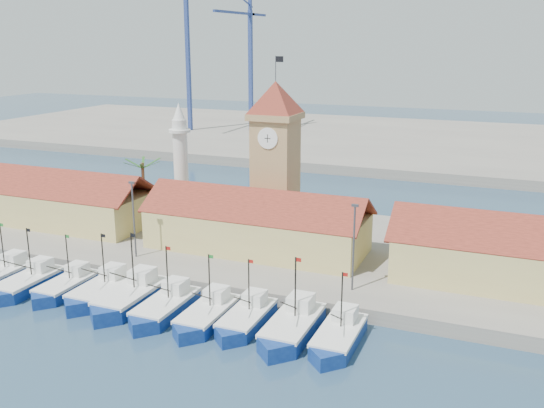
% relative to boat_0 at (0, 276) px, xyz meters
% --- Properties ---
extents(ground, '(400.00, 400.00, 0.00)m').
position_rel_boat_0_xyz_m(ground, '(23.64, -2.72, -0.73)').
color(ground, '#1D354E').
rests_on(ground, ground).
extents(quay, '(140.00, 32.00, 1.50)m').
position_rel_boat_0_xyz_m(quay, '(23.64, 21.28, 0.02)').
color(quay, gray).
rests_on(quay, ground).
extents(terminal, '(240.00, 80.00, 2.00)m').
position_rel_boat_0_xyz_m(terminal, '(23.64, 107.28, 0.27)').
color(terminal, gray).
rests_on(terminal, ground).
extents(boat_0, '(3.40, 9.31, 7.04)m').
position_rel_boat_0_xyz_m(boat_0, '(0.00, 0.00, 0.00)').
color(boat_0, navy).
rests_on(boat_0, ground).
extents(boat_1, '(3.46, 9.48, 7.17)m').
position_rel_boat_0_xyz_m(boat_1, '(4.43, -0.68, 0.01)').
color(boat_1, navy).
rests_on(boat_1, ground).
extents(boat_2, '(3.23, 8.86, 6.70)m').
position_rel_boat_0_xyz_m(boat_2, '(8.78, 0.27, -0.04)').
color(boat_2, navy).
rests_on(boat_2, ground).
extents(boat_3, '(3.50, 9.59, 7.26)m').
position_rel_boat_0_xyz_m(boat_3, '(13.11, 0.55, 0.02)').
color(boat_3, navy).
rests_on(boat_3, ground).
extents(boat_4, '(3.82, 10.47, 7.92)m').
position_rel_boat_0_xyz_m(boat_4, '(16.97, 0.17, 0.09)').
color(boat_4, navy).
rests_on(boat_4, ground).
extents(boat_5, '(3.52, 9.65, 7.30)m').
position_rel_boat_0_xyz_m(boat_5, '(21.40, -0.40, 0.03)').
color(boat_5, navy).
rests_on(boat_5, ground).
extents(boat_6, '(3.41, 9.34, 7.07)m').
position_rel_boat_0_xyz_m(boat_6, '(26.02, -0.37, 0.00)').
color(boat_6, navy).
rests_on(boat_6, ground).
extents(boat_7, '(3.30, 9.03, 6.84)m').
position_rel_boat_0_xyz_m(boat_7, '(29.77, 0.42, -0.02)').
color(boat_7, navy).
rests_on(boat_7, ground).
extents(boat_8, '(3.75, 10.28, 7.78)m').
position_rel_boat_0_xyz_m(boat_8, '(34.44, 0.19, 0.08)').
color(boat_8, navy).
rests_on(boat_8, ground).
extents(boat_9, '(3.38, 9.26, 7.01)m').
position_rel_boat_0_xyz_m(boat_9, '(38.81, 0.15, -0.00)').
color(boat_9, navy).
rests_on(boat_9, ground).
extents(hall_left, '(31.20, 10.13, 7.61)m').
position_rel_boat_0_xyz_m(hall_left, '(-8.36, 17.28, 3.26)').
color(hall_left, '#CABB6F').
rests_on(hall_left, quay).
extents(hall_center, '(27.04, 10.13, 7.61)m').
position_rel_boat_0_xyz_m(hall_center, '(23.64, 17.28, 3.26)').
color(hall_center, '#CABB6F').
rests_on(hall_center, quay).
extents(clock_tower, '(5.80, 5.80, 22.70)m').
position_rel_boat_0_xyz_m(clock_tower, '(23.64, 23.27, 11.23)').
color(clock_tower, '#A07F52').
rests_on(clock_tower, quay).
extents(minaret, '(3.00, 3.00, 16.30)m').
position_rel_boat_0_xyz_m(minaret, '(8.64, 25.28, 9.00)').
color(minaret, silver).
rests_on(minaret, quay).
extents(palm_tree, '(5.60, 5.03, 8.39)m').
position_rel_boat_0_xyz_m(palm_tree, '(3.64, 23.28, 5.52)').
color(palm_tree, brown).
rests_on(palm_tree, quay).
extents(lamp_posts, '(80.70, 0.25, 9.03)m').
position_rel_boat_0_xyz_m(lamp_posts, '(24.14, 9.28, 5.75)').
color(lamp_posts, '#3F3F44').
rests_on(lamp_posts, quay).
extents(crane_blue_far, '(1.00, 33.50, 45.27)m').
position_rel_boat_0_xyz_m(crane_blue_far, '(-32.03, 97.84, 26.45)').
color(crane_blue_far, navy).
rests_on(crane_blue_far, terminal).
extents(crane_blue_near, '(1.00, 30.59, 38.59)m').
position_rel_boat_0_xyz_m(crane_blue_near, '(-16.36, 104.08, 22.53)').
color(crane_blue_near, navy).
rests_on(crane_blue_near, terminal).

